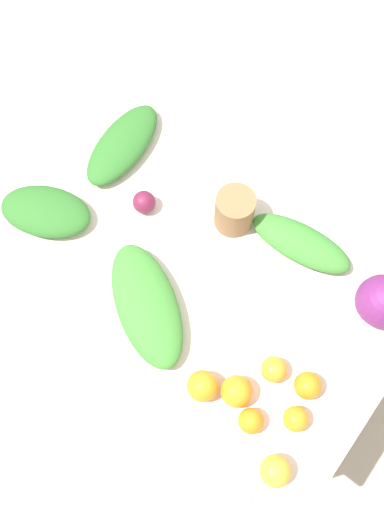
{
  "coord_description": "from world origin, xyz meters",
  "views": [
    {
      "loc": [
        0.37,
        -0.47,
        2.28
      ],
      "look_at": [
        0.0,
        0.0,
        0.79
      ],
      "focal_mm": 40.0,
      "sensor_mm": 36.0,
      "label": 1
    }
  ],
  "objects_px": {
    "cabbage_purple": "(383,301)",
    "greens_bunch_kale": "(147,305)",
    "orange_2": "(274,369)",
    "orange_4": "(308,386)",
    "orange_1": "(203,386)",
    "greens_bunch_dandelion": "(123,144)",
    "greens_bunch_chard": "(46,211)",
    "beet_root": "(144,202)",
    "orange_5": "(237,391)",
    "orange_6": "(251,421)",
    "orange_3": "(296,419)",
    "greens_bunch_beet_tops": "(301,243)",
    "paper_bag": "(234,211)",
    "orange_0": "(275,471)"
  },
  "relations": [
    {
      "from": "orange_4",
      "to": "orange_2",
      "type": "bearing_deg",
      "value": -168.61
    },
    {
      "from": "paper_bag",
      "to": "greens_bunch_beet_tops",
      "type": "height_order",
      "value": "paper_bag"
    },
    {
      "from": "cabbage_purple",
      "to": "beet_root",
      "type": "height_order",
      "value": "cabbage_purple"
    },
    {
      "from": "orange_0",
      "to": "orange_2",
      "type": "bearing_deg",
      "value": 125.34
    },
    {
      "from": "beet_root",
      "to": "orange_4",
      "type": "bearing_deg",
      "value": -12.75
    },
    {
      "from": "greens_bunch_kale",
      "to": "orange_3",
      "type": "xyz_separation_m",
      "value": [
        0.48,
        -0.0,
        -0.01
      ]
    },
    {
      "from": "orange_1",
      "to": "greens_bunch_chard",
      "type": "bearing_deg",
      "value": 169.69
    },
    {
      "from": "beet_root",
      "to": "orange_6",
      "type": "height_order",
      "value": "beet_root"
    },
    {
      "from": "greens_bunch_kale",
      "to": "orange_5",
      "type": "distance_m",
      "value": 0.33
    },
    {
      "from": "cabbage_purple",
      "to": "orange_5",
      "type": "height_order",
      "value": "cabbage_purple"
    },
    {
      "from": "greens_bunch_dandelion",
      "to": "greens_bunch_kale",
      "type": "relative_size",
      "value": 0.88
    },
    {
      "from": "orange_5",
      "to": "greens_bunch_beet_tops",
      "type": "bearing_deg",
      "value": 102.49
    },
    {
      "from": "greens_bunch_kale",
      "to": "beet_root",
      "type": "bearing_deg",
      "value": 130.86
    },
    {
      "from": "cabbage_purple",
      "to": "orange_1",
      "type": "relative_size",
      "value": 1.77
    },
    {
      "from": "orange_2",
      "to": "beet_root",
      "type": "bearing_deg",
      "value": 163.57
    },
    {
      "from": "cabbage_purple",
      "to": "greens_bunch_chard",
      "type": "bearing_deg",
      "value": -159.36
    },
    {
      "from": "orange_2",
      "to": "orange_0",
      "type": "bearing_deg",
      "value": -54.66
    },
    {
      "from": "orange_3",
      "to": "orange_6",
      "type": "distance_m",
      "value": 0.11
    },
    {
      "from": "paper_bag",
      "to": "orange_4",
      "type": "xyz_separation_m",
      "value": [
        0.43,
        -0.27,
        -0.03
      ]
    },
    {
      "from": "greens_bunch_dandelion",
      "to": "orange_2",
      "type": "bearing_deg",
      "value": -20.58
    },
    {
      "from": "paper_bag",
      "to": "greens_bunch_dandelion",
      "type": "relative_size",
      "value": 0.4
    },
    {
      "from": "greens_bunch_kale",
      "to": "beet_root",
      "type": "distance_m",
      "value": 0.31
    },
    {
      "from": "greens_bunch_beet_tops",
      "to": "orange_4",
      "type": "distance_m",
      "value": 0.4
    },
    {
      "from": "orange_4",
      "to": "cabbage_purple",
      "type": "bearing_deg",
      "value": 83.61
    },
    {
      "from": "beet_root",
      "to": "orange_1",
      "type": "bearing_deg",
      "value": -34.84
    },
    {
      "from": "paper_bag",
      "to": "greens_bunch_chard",
      "type": "distance_m",
      "value": 0.54
    },
    {
      "from": "greens_bunch_chard",
      "to": "greens_bunch_kale",
      "type": "bearing_deg",
      "value": -5.55
    },
    {
      "from": "orange_1",
      "to": "orange_5",
      "type": "bearing_deg",
      "value": 28.71
    },
    {
      "from": "greens_bunch_dandelion",
      "to": "orange_6",
      "type": "xyz_separation_m",
      "value": [
        0.78,
        -0.42,
        0.0
      ]
    },
    {
      "from": "cabbage_purple",
      "to": "greens_bunch_beet_tops",
      "type": "bearing_deg",
      "value": 174.78
    },
    {
      "from": "orange_0",
      "to": "orange_4",
      "type": "xyz_separation_m",
      "value": [
        -0.05,
        0.22,
        -0.0
      ]
    },
    {
      "from": "greens_bunch_dandelion",
      "to": "greens_bunch_chard",
      "type": "height_order",
      "value": "greens_bunch_chard"
    },
    {
      "from": "greens_bunch_kale",
      "to": "beet_root",
      "type": "xyz_separation_m",
      "value": [
        -0.2,
        0.24,
        -0.01
      ]
    },
    {
      "from": "greens_bunch_dandelion",
      "to": "greens_bunch_beet_tops",
      "type": "distance_m",
      "value": 0.61
    },
    {
      "from": "cabbage_purple",
      "to": "greens_bunch_kale",
      "type": "distance_m",
      "value": 0.62
    },
    {
      "from": "greens_bunch_kale",
      "to": "orange_1",
      "type": "relative_size",
      "value": 4.52
    },
    {
      "from": "orange_1",
      "to": "orange_2",
      "type": "bearing_deg",
      "value": 50.92
    },
    {
      "from": "cabbage_purple",
      "to": "beet_root",
      "type": "xyz_separation_m",
      "value": [
        -0.7,
        -0.14,
        -0.04
      ]
    },
    {
      "from": "greens_bunch_beet_tops",
      "to": "orange_4",
      "type": "xyz_separation_m",
      "value": [
        0.23,
        -0.32,
        0.0
      ]
    },
    {
      "from": "orange_2",
      "to": "cabbage_purple",
      "type": "bearing_deg",
      "value": 68.28
    },
    {
      "from": "beet_root",
      "to": "orange_2",
      "type": "distance_m",
      "value": 0.6
    },
    {
      "from": "greens_bunch_chard",
      "to": "orange_5",
      "type": "bearing_deg",
      "value": -6.07
    },
    {
      "from": "cabbage_purple",
      "to": "orange_6",
      "type": "distance_m",
      "value": 0.47
    },
    {
      "from": "paper_bag",
      "to": "orange_0",
      "type": "xyz_separation_m",
      "value": [
        0.48,
        -0.49,
        -0.03
      ]
    },
    {
      "from": "paper_bag",
      "to": "orange_1",
      "type": "distance_m",
      "value": 0.49
    },
    {
      "from": "orange_1",
      "to": "greens_bunch_dandelion",
      "type": "bearing_deg",
      "value": 145.82
    },
    {
      "from": "beet_root",
      "to": "paper_bag",
      "type": "bearing_deg",
      "value": 28.17
    },
    {
      "from": "greens_bunch_dandelion",
      "to": "orange_6",
      "type": "bearing_deg",
      "value": -28.5
    },
    {
      "from": "cabbage_purple",
      "to": "greens_bunch_kale",
      "type": "relative_size",
      "value": 0.39
    },
    {
      "from": "greens_bunch_dandelion",
      "to": "beet_root",
      "type": "height_order",
      "value": "beet_root"
    }
  ]
}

